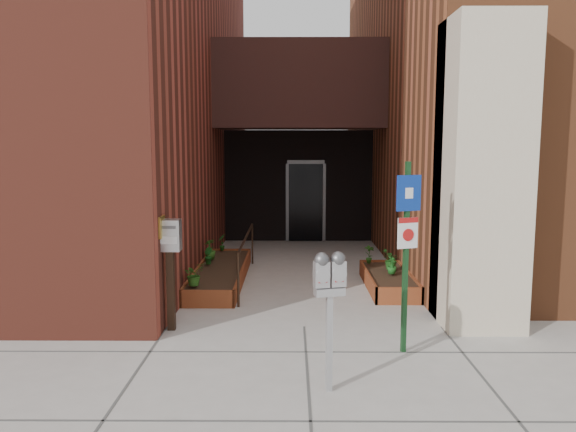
{
  "coord_description": "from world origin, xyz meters",
  "views": [
    {
      "loc": [
        -0.18,
        -7.88,
        2.66
      ],
      "look_at": [
        -0.25,
        1.8,
        1.39
      ],
      "focal_mm": 35.0,
      "sensor_mm": 36.0,
      "label": 1
    }
  ],
  "objects": [
    {
      "name": "shrub_left_a",
      "position": [
        -1.81,
        1.23,
        0.49
      ],
      "size": [
        0.48,
        0.48,
        0.38
      ],
      "primitive_type": "imported",
      "rotation": [
        0.0,
        0.0,
        0.85
      ],
      "color": "#2D631C",
      "rests_on": "planter_left"
    },
    {
      "name": "shrub_right_b",
      "position": [
        1.35,
        2.97,
        0.49
      ],
      "size": [
        0.27,
        0.27,
        0.37
      ],
      "primitive_type": "imported",
      "rotation": [
        0.0,
        0.0,
        2.66
      ],
      "color": "#245819",
      "rests_on": "planter_right"
    },
    {
      "name": "shrub_left_d",
      "position": [
        -1.72,
        4.3,
        0.48
      ],
      "size": [
        0.24,
        0.24,
        0.36
      ],
      "primitive_type": "imported",
      "rotation": [
        0.0,
        0.0,
        5.0
      ],
      "color": "#1B5317",
      "rests_on": "planter_left"
    },
    {
      "name": "shrub_right_a",
      "position": [
        1.64,
        2.09,
        0.46
      ],
      "size": [
        0.24,
        0.24,
        0.32
      ],
      "primitive_type": "imported",
      "rotation": [
        0.0,
        0.0,
        1.08
      ],
      "color": "#1B5F1D",
      "rests_on": "planter_right"
    },
    {
      "name": "parking_meter",
      "position": [
        0.22,
        -2.12,
        1.18
      ],
      "size": [
        0.35,
        0.2,
        1.53
      ],
      "color": "#ADACAF",
      "rests_on": "ground"
    },
    {
      "name": "shrub_left_b",
      "position": [
        -1.82,
        2.89,
        0.46
      ],
      "size": [
        0.25,
        0.25,
        0.33
      ],
      "primitive_type": "imported",
      "rotation": [
        0.0,
        0.0,
        2.11
      ],
      "color": "#175217",
      "rests_on": "planter_left"
    },
    {
      "name": "planter_left",
      "position": [
        -1.55,
        2.7,
        0.13
      ],
      "size": [
        0.9,
        3.6,
        0.3
      ],
      "color": "brown",
      "rests_on": "ground"
    },
    {
      "name": "shrub_left_c",
      "position": [
        -1.85,
        3.36,
        0.51
      ],
      "size": [
        0.33,
        0.33,
        0.41
      ],
      "primitive_type": "imported",
      "rotation": [
        0.0,
        0.0,
        3.94
      ],
      "color": "#2C5F1B",
      "rests_on": "planter_left"
    },
    {
      "name": "handrail",
      "position": [
        -1.05,
        2.65,
        0.75
      ],
      "size": [
        0.04,
        3.34,
        0.9
      ],
      "color": "black",
      "rests_on": "ground"
    },
    {
      "name": "ground",
      "position": [
        0.0,
        0.0,
        0.0
      ],
      "size": [
        80.0,
        80.0,
        0.0
      ],
      "primitive_type": "plane",
      "color": "#9E9991",
      "rests_on": "ground"
    },
    {
      "name": "planter_right",
      "position": [
        1.6,
        2.2,
        0.13
      ],
      "size": [
        0.8,
        2.2,
        0.3
      ],
      "color": "brown",
      "rests_on": "ground"
    },
    {
      "name": "shrub_right_c",
      "position": [
        1.68,
        2.42,
        0.49
      ],
      "size": [
        0.47,
        0.47,
        0.37
      ],
      "primitive_type": "imported",
      "rotation": [
        0.0,
        0.0,
        4.1
      ],
      "color": "#1C5117",
      "rests_on": "planter_right"
    },
    {
      "name": "architecture",
      "position": [
        -0.18,
        6.89,
        4.98
      ],
      "size": [
        20.0,
        14.6,
        10.0
      ],
      "color": "maroon",
      "rests_on": "ground"
    },
    {
      "name": "payment_dropbox",
      "position": [
        -1.9,
        -0.13,
        1.15
      ],
      "size": [
        0.32,
        0.25,
        1.6
      ],
      "color": "black",
      "rests_on": "ground"
    },
    {
      "name": "sign_post",
      "position": [
        1.25,
        -0.99,
        1.5
      ],
      "size": [
        0.32,
        0.13,
        2.43
      ],
      "color": "#163D1C",
      "rests_on": "ground"
    }
  ]
}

